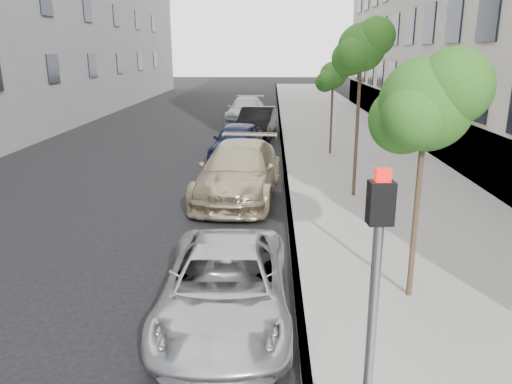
{
  "coord_description": "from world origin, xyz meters",
  "views": [
    {
      "loc": [
        0.66,
        -6.86,
        4.46
      ],
      "look_at": [
        0.33,
        3.5,
        1.5
      ],
      "focal_mm": 35.0,
      "sensor_mm": 36.0,
      "label": 1
    }
  ],
  "objects_px": {
    "minivan": "(225,286)",
    "sedan_rear": "(246,110)",
    "tree_mid": "(362,48)",
    "signal_pole": "(374,290)",
    "tree_near": "(428,104)",
    "tree_far": "(334,75)",
    "sedan_blue": "(237,141)",
    "sedan_black": "(257,123)",
    "suv": "(239,171)"
  },
  "relations": [
    {
      "from": "tree_mid",
      "to": "sedan_black",
      "type": "distance_m",
      "value": 12.19
    },
    {
      "from": "sedan_blue",
      "to": "sedan_rear",
      "type": "distance_m",
      "value": 10.91
    },
    {
      "from": "tree_far",
      "to": "sedan_blue",
      "type": "bearing_deg",
      "value": -171.58
    },
    {
      "from": "tree_far",
      "to": "signal_pole",
      "type": "xyz_separation_m",
      "value": [
        -1.53,
        -16.84,
        -1.26
      ]
    },
    {
      "from": "signal_pole",
      "to": "sedan_blue",
      "type": "height_order",
      "value": "signal_pole"
    },
    {
      "from": "minivan",
      "to": "suv",
      "type": "bearing_deg",
      "value": 90.68
    },
    {
      "from": "tree_near",
      "to": "tree_far",
      "type": "relative_size",
      "value": 1.08
    },
    {
      "from": "tree_far",
      "to": "sedan_blue",
      "type": "distance_m",
      "value": 4.87
    },
    {
      "from": "tree_near",
      "to": "sedan_blue",
      "type": "distance_m",
      "value": 13.35
    },
    {
      "from": "tree_near",
      "to": "sedan_rear",
      "type": "xyz_separation_m",
      "value": [
        -4.19,
        23.31,
        -2.82
      ]
    },
    {
      "from": "signal_pole",
      "to": "minivan",
      "type": "distance_m",
      "value": 3.88
    },
    {
      "from": "sedan_blue",
      "to": "suv",
      "type": "bearing_deg",
      "value": -77.67
    },
    {
      "from": "sedan_rear",
      "to": "suv",
      "type": "bearing_deg",
      "value": -84.3
    },
    {
      "from": "sedan_blue",
      "to": "minivan",
      "type": "bearing_deg",
      "value": -79.19
    },
    {
      "from": "tree_far",
      "to": "suv",
      "type": "relative_size",
      "value": 0.71
    },
    {
      "from": "tree_mid",
      "to": "sedan_rear",
      "type": "distance_m",
      "value": 17.73
    },
    {
      "from": "signal_pole",
      "to": "sedan_blue",
      "type": "bearing_deg",
      "value": 94.45
    },
    {
      "from": "tree_near",
      "to": "minivan",
      "type": "relative_size",
      "value": 0.96
    },
    {
      "from": "suv",
      "to": "tree_far",
      "type": "bearing_deg",
      "value": 64.92
    },
    {
      "from": "tree_near",
      "to": "signal_pole",
      "type": "distance_m",
      "value": 4.38
    },
    {
      "from": "suv",
      "to": "sedan_rear",
      "type": "xyz_separation_m",
      "value": [
        -0.62,
        16.58,
        -0.05
      ]
    },
    {
      "from": "signal_pole",
      "to": "sedan_black",
      "type": "distance_m",
      "value": 21.58
    },
    {
      "from": "tree_mid",
      "to": "sedan_blue",
      "type": "relative_size",
      "value": 1.18
    },
    {
      "from": "signal_pole",
      "to": "tree_far",
      "type": "bearing_deg",
      "value": 80.55
    },
    {
      "from": "signal_pole",
      "to": "tree_mid",
      "type": "bearing_deg",
      "value": 77.32
    },
    {
      "from": "tree_near",
      "to": "minivan",
      "type": "height_order",
      "value": "tree_near"
    },
    {
      "from": "signal_pole",
      "to": "sedan_black",
      "type": "bearing_deg",
      "value": 90.53
    },
    {
      "from": "sedan_rear",
      "to": "sedan_black",
      "type": "bearing_deg",
      "value": -77.82
    },
    {
      "from": "minivan",
      "to": "sedan_black",
      "type": "xyz_separation_m",
      "value": [
        -0.0,
        18.38,
        0.16
      ]
    },
    {
      "from": "suv",
      "to": "sedan_blue",
      "type": "distance_m",
      "value": 5.69
    },
    {
      "from": "sedan_rear",
      "to": "sedan_blue",
      "type": "bearing_deg",
      "value": -85.54
    },
    {
      "from": "suv",
      "to": "minivan",
      "type": "bearing_deg",
      "value": -83.56
    },
    {
      "from": "suv",
      "to": "sedan_black",
      "type": "height_order",
      "value": "suv"
    },
    {
      "from": "tree_far",
      "to": "minivan",
      "type": "height_order",
      "value": "tree_far"
    },
    {
      "from": "minivan",
      "to": "suv",
      "type": "relative_size",
      "value": 0.8
    },
    {
      "from": "tree_near",
      "to": "tree_far",
      "type": "bearing_deg",
      "value": 90.0
    },
    {
      "from": "signal_pole",
      "to": "sedan_rear",
      "type": "bearing_deg",
      "value": 91.34
    },
    {
      "from": "tree_far",
      "to": "minivan",
      "type": "xyz_separation_m",
      "value": [
        -3.33,
        -13.76,
        -2.8
      ]
    },
    {
      "from": "tree_mid",
      "to": "minivan",
      "type": "distance_m",
      "value": 8.88
    },
    {
      "from": "tree_mid",
      "to": "signal_pole",
      "type": "height_order",
      "value": "tree_mid"
    },
    {
      "from": "signal_pole",
      "to": "sedan_black",
      "type": "xyz_separation_m",
      "value": [
        -1.79,
        21.46,
        -1.38
      ]
    },
    {
      "from": "tree_mid",
      "to": "sedan_blue",
      "type": "xyz_separation_m",
      "value": [
        -4.02,
        5.91,
        -3.76
      ]
    },
    {
      "from": "tree_near",
      "to": "sedan_blue",
      "type": "bearing_deg",
      "value": 107.95
    },
    {
      "from": "tree_near",
      "to": "sedan_rear",
      "type": "distance_m",
      "value": 23.86
    },
    {
      "from": "minivan",
      "to": "sedan_rear",
      "type": "bearing_deg",
      "value": 90.88
    },
    {
      "from": "suv",
      "to": "sedan_rear",
      "type": "distance_m",
      "value": 16.59
    },
    {
      "from": "tree_far",
      "to": "sedan_black",
      "type": "bearing_deg",
      "value": 125.76
    },
    {
      "from": "tree_mid",
      "to": "signal_pole",
      "type": "relative_size",
      "value": 1.6
    },
    {
      "from": "tree_near",
      "to": "tree_mid",
      "type": "bearing_deg",
      "value": 90.0
    },
    {
      "from": "suv",
      "to": "sedan_black",
      "type": "xyz_separation_m",
      "value": [
        0.24,
        10.88,
        -0.04
      ]
    }
  ]
}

